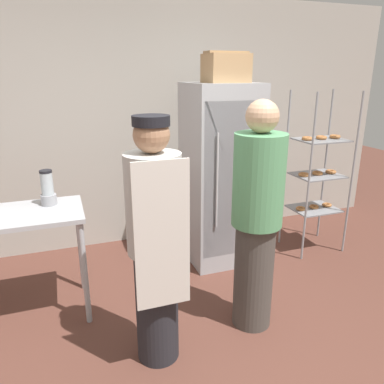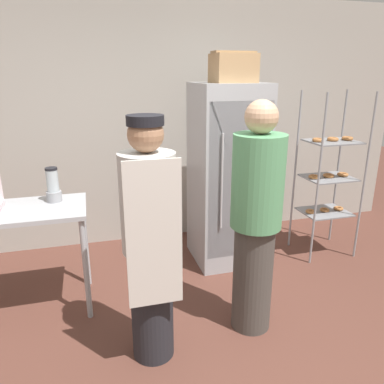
{
  "view_description": "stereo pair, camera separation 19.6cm",
  "coord_description": "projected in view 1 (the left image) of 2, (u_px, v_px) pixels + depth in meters",
  "views": [
    {
      "loc": [
        -0.86,
        -1.77,
        1.92
      ],
      "look_at": [
        0.05,
        0.78,
        1.05
      ],
      "focal_mm": 35.0,
      "sensor_mm": 36.0,
      "label": 1
    },
    {
      "loc": [
        -0.67,
        -1.83,
        1.92
      ],
      "look_at": [
        0.05,
        0.78,
        1.05
      ],
      "focal_mm": 35.0,
      "sensor_mm": 36.0,
      "label": 2
    }
  ],
  "objects": [
    {
      "name": "person_baker",
      "position": [
        155.0,
        243.0,
        2.4
      ],
      "size": [
        0.36,
        0.37,
        1.68
      ],
      "color": "#232328",
      "rests_on": "ground_plane"
    },
    {
      "name": "prep_counter",
      "position": [
        14.0,
        229.0,
        2.87
      ],
      "size": [
        1.03,
        0.6,
        0.9
      ],
      "color": "#ADAFB5",
      "rests_on": "ground_plane"
    },
    {
      "name": "blender_pitcher",
      "position": [
        48.0,
        190.0,
        2.99
      ],
      "size": [
        0.12,
        0.12,
        0.29
      ],
      "color": "#99999E",
      "rests_on": "prep_counter"
    },
    {
      "name": "person_customer",
      "position": [
        257.0,
        218.0,
        2.75
      ],
      "size": [
        0.37,
        0.37,
        1.75
      ],
      "color": "#47423D",
      "rests_on": "ground_plane"
    },
    {
      "name": "cardboard_storage_box",
      "position": [
        226.0,
        68.0,
        3.42
      ],
      "size": [
        0.39,
        0.32,
        0.27
      ],
      "color": "tan",
      "rests_on": "refrigerator"
    },
    {
      "name": "ground_plane",
      "position": [
        224.0,
        380.0,
        2.45
      ],
      "size": [
        14.0,
        14.0,
        0.0
      ],
      "primitive_type": "plane",
      "color": "brown"
    },
    {
      "name": "back_wall",
      "position": [
        138.0,
        124.0,
        4.2
      ],
      "size": [
        6.4,
        0.12,
        2.72
      ],
      "primitive_type": "cube",
      "color": "#ADA89E",
      "rests_on": "ground_plane"
    },
    {
      "name": "baking_rack",
      "position": [
        317.0,
        173.0,
        4.05
      ],
      "size": [
        0.57,
        0.46,
        1.74
      ],
      "color": "#93969B",
      "rests_on": "ground_plane"
    },
    {
      "name": "refrigerator",
      "position": [
        220.0,
        175.0,
        3.82
      ],
      "size": [
        0.67,
        0.7,
        1.83
      ],
      "color": "#ADAFB5",
      "rests_on": "ground_plane"
    }
  ]
}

